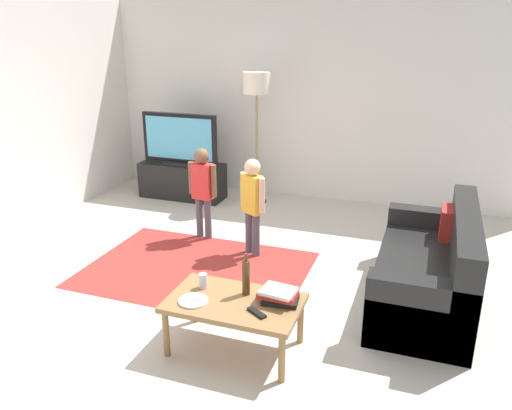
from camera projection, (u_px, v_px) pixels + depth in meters
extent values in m
plane|color=beige|center=(235.00, 290.00, 4.81)|extent=(7.80, 7.80, 0.00)
cube|color=silver|center=(314.00, 102.00, 7.03)|extent=(6.00, 0.12, 2.70)
cube|color=#9E2D28|center=(196.00, 269.00, 5.22)|extent=(2.20, 1.60, 0.01)
cube|color=black|center=(183.00, 180.00, 7.31)|extent=(1.20, 0.44, 0.50)
cube|color=black|center=(181.00, 191.00, 7.32)|extent=(1.10, 0.32, 0.03)
cube|color=black|center=(181.00, 163.00, 7.21)|extent=(0.44, 0.28, 0.03)
cube|color=black|center=(180.00, 138.00, 7.09)|extent=(1.10, 0.07, 0.68)
cube|color=#59B2D8|center=(178.00, 138.00, 7.06)|extent=(1.00, 0.01, 0.58)
cube|color=black|center=(423.00, 279.00, 4.57)|extent=(0.80, 1.80, 0.42)
cube|color=black|center=(462.00, 262.00, 4.40)|extent=(0.20, 1.80, 0.86)
cube|color=black|center=(419.00, 316.00, 3.83)|extent=(0.80, 0.20, 0.60)
cube|color=black|center=(427.00, 237.00, 5.25)|extent=(0.80, 0.20, 0.60)
cube|color=#B22823|center=(446.00, 224.00, 4.90)|extent=(0.10, 0.32, 0.32)
cylinder|color=#262626|center=(256.00, 201.00, 7.19)|extent=(0.28, 0.28, 0.02)
cylinder|color=#99844C|center=(257.00, 149.00, 6.94)|extent=(0.03, 0.03, 1.50)
cylinder|color=silver|center=(257.00, 83.00, 6.65)|extent=(0.36, 0.36, 0.28)
cylinder|color=#4C4C59|center=(200.00, 217.00, 5.95)|extent=(0.08, 0.08, 0.48)
cylinder|color=#4C4C59|center=(208.00, 219.00, 5.90)|extent=(0.08, 0.08, 0.48)
cube|color=red|center=(202.00, 181.00, 5.78)|extent=(0.24, 0.15, 0.41)
sphere|color=brown|center=(202.00, 156.00, 5.68)|extent=(0.17, 0.17, 0.17)
cylinder|color=brown|center=(191.00, 178.00, 5.83)|extent=(0.06, 0.06, 0.37)
cylinder|color=brown|center=(214.00, 181.00, 5.71)|extent=(0.06, 0.06, 0.37)
cylinder|color=#4C4C59|center=(249.00, 232.00, 5.53)|extent=(0.08, 0.08, 0.48)
cylinder|color=#4C4C59|center=(256.00, 235.00, 5.45)|extent=(0.08, 0.08, 0.48)
cube|color=gold|center=(252.00, 194.00, 5.35)|extent=(0.26, 0.22, 0.41)
sphere|color=beige|center=(252.00, 167.00, 5.25)|extent=(0.17, 0.17, 0.17)
cylinder|color=beige|center=(243.00, 189.00, 5.44)|extent=(0.06, 0.06, 0.37)
cylinder|color=beige|center=(262.00, 196.00, 5.24)|extent=(0.06, 0.06, 0.37)
cube|color=olive|center=(234.00, 303.00, 3.82)|extent=(1.00, 0.60, 0.04)
cylinder|color=olive|center=(166.00, 333.00, 3.81)|extent=(0.05, 0.05, 0.38)
cylinder|color=olive|center=(282.00, 358.00, 3.53)|extent=(0.05, 0.05, 0.38)
cylinder|color=olive|center=(196.00, 301.00, 4.25)|extent=(0.05, 0.05, 0.38)
cylinder|color=olive|center=(300.00, 321.00, 3.97)|extent=(0.05, 0.05, 0.38)
cube|color=black|center=(281.00, 300.00, 3.79)|extent=(0.28, 0.21, 0.04)
cube|color=red|center=(278.00, 294.00, 3.79)|extent=(0.28, 0.19, 0.04)
cube|color=white|center=(278.00, 291.00, 3.76)|extent=(0.27, 0.23, 0.03)
cylinder|color=#4C3319|center=(246.00, 278.00, 3.86)|extent=(0.06, 0.06, 0.28)
cylinder|color=#4C3319|center=(246.00, 257.00, 3.80)|extent=(0.02, 0.02, 0.06)
cube|color=black|center=(257.00, 313.00, 3.63)|extent=(0.17, 0.13, 0.02)
cylinder|color=silver|center=(203.00, 281.00, 3.98)|extent=(0.07, 0.07, 0.12)
cylinder|color=white|center=(193.00, 301.00, 3.79)|extent=(0.22, 0.22, 0.02)
cube|color=silver|center=(196.00, 300.00, 3.78)|extent=(0.15, 0.04, 0.01)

